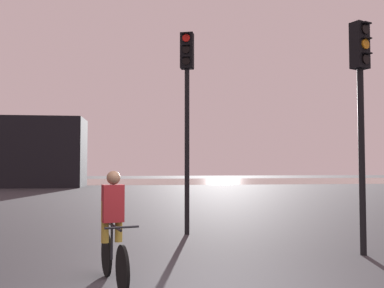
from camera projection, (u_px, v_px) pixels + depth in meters
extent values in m
cube|color=#9E937F|center=(149.00, 181.00, 43.45)|extent=(80.00, 16.00, 0.01)
cylinder|color=black|center=(187.00, 151.00, 10.57)|extent=(0.12, 0.12, 4.10)
cube|color=black|center=(187.00, 51.00, 10.69)|extent=(0.37, 0.32, 0.90)
cylinder|color=red|center=(186.00, 38.00, 10.57)|extent=(0.19, 0.08, 0.19)
cube|color=black|center=(186.00, 33.00, 10.56)|extent=(0.22, 0.17, 0.02)
cylinder|color=black|center=(186.00, 50.00, 10.56)|extent=(0.19, 0.08, 0.19)
cube|color=black|center=(186.00, 45.00, 10.54)|extent=(0.22, 0.17, 0.02)
cylinder|color=black|center=(186.00, 61.00, 10.54)|extent=(0.19, 0.08, 0.19)
cube|color=black|center=(186.00, 57.00, 10.53)|extent=(0.22, 0.17, 0.02)
cylinder|color=black|center=(362.00, 161.00, 8.16)|extent=(0.12, 0.12, 3.56)
cube|color=black|center=(360.00, 46.00, 8.26)|extent=(0.39, 0.35, 0.90)
cylinder|color=black|center=(365.00, 29.00, 8.16)|extent=(0.19, 0.11, 0.19)
cube|color=black|center=(366.00, 23.00, 8.15)|extent=(0.22, 0.19, 0.02)
cylinder|color=orange|center=(366.00, 44.00, 8.15)|extent=(0.19, 0.11, 0.19)
cube|color=black|center=(366.00, 38.00, 8.14)|extent=(0.22, 0.19, 0.02)
cylinder|color=black|center=(366.00, 59.00, 8.13)|extent=(0.19, 0.11, 0.19)
cube|color=black|center=(367.00, 53.00, 8.12)|extent=(0.22, 0.19, 0.02)
cylinder|color=black|center=(122.00, 270.00, 5.58)|extent=(0.22, 0.65, 0.66)
cylinder|color=black|center=(106.00, 255.00, 6.55)|extent=(0.22, 0.65, 0.66)
cylinder|color=black|center=(114.00, 226.00, 6.09)|extent=(0.27, 0.82, 0.04)
cylinder|color=black|center=(112.00, 241.00, 6.22)|extent=(0.04, 0.04, 0.55)
cylinder|color=black|center=(122.00, 227.00, 5.65)|extent=(0.45, 0.15, 0.03)
cylinder|color=olive|center=(105.00, 222.00, 6.19)|extent=(0.11, 0.11, 0.60)
cylinder|color=olive|center=(119.00, 221.00, 6.27)|extent=(0.11, 0.11, 0.60)
cube|color=maroon|center=(113.00, 203.00, 6.20)|extent=(0.34, 0.27, 0.54)
sphere|color=#846047|center=(113.00, 178.00, 6.19)|extent=(0.20, 0.20, 0.20)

